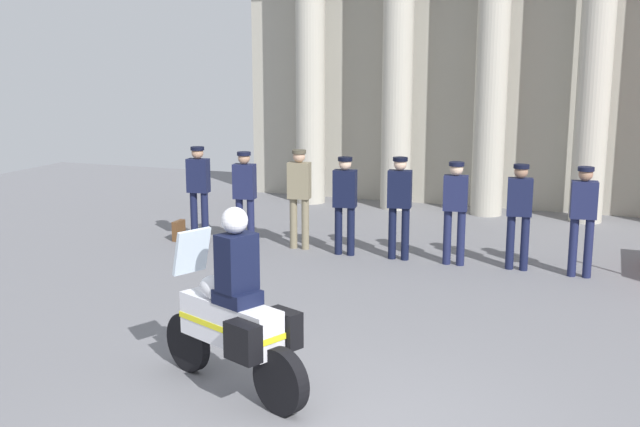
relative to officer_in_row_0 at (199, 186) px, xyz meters
name	(u,v)px	position (x,y,z in m)	size (l,w,h in m)	color
colonnade_backdrop	(547,32)	(5.48, 4.80, 2.75)	(13.53, 1.50, 7.20)	#A49F91
officer_in_row_0	(199,186)	(0.00, 0.00, 0.00)	(0.40, 0.27, 1.72)	#141938
officer_in_row_1	(245,191)	(0.88, 0.06, -0.04)	(0.40, 0.27, 1.66)	#191E42
officer_in_row_2	(299,191)	(1.89, 0.14, 0.00)	(0.40, 0.27, 1.73)	#7A7056
officer_in_row_3	(345,198)	(2.76, 0.01, -0.04)	(0.40, 0.27, 1.66)	black
officer_in_row_4	(399,200)	(3.69, 0.04, -0.02)	(0.40, 0.27, 1.70)	black
officer_in_row_5	(455,205)	(4.61, 0.02, -0.03)	(0.40, 0.27, 1.67)	#191E42
officer_in_row_6	(519,208)	(5.59, 0.08, -0.03)	(0.40, 0.27, 1.67)	#141938
officer_in_row_7	(583,212)	(6.54, -0.01, -0.02)	(0.40, 0.27, 1.69)	#191E42
motorcycle_with_rider	(235,317)	(3.49, -5.55, -0.22)	(1.96, 1.06, 1.90)	black
briefcase_on_ground	(179,230)	(-0.41, -0.04, -0.84)	(0.10, 0.32, 0.36)	brown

